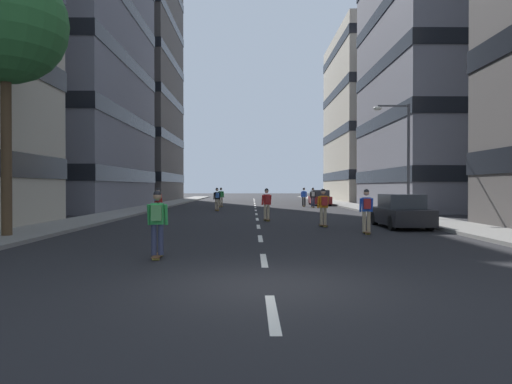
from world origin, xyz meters
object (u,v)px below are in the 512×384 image
parked_car_near (320,198)px  skater_0 (304,196)px  skater_1 (267,202)px  skater_6 (323,205)px  street_tree_near (6,24)px  skater_3 (217,198)px  parked_car_mid (401,212)px  streetlamp_right (402,147)px  skater_7 (367,208)px  skater_5 (313,196)px  skater_8 (221,196)px  skater_2 (157,220)px  skater_4 (158,200)px

parked_car_near → skater_0: skater_0 is taller
skater_1 → skater_6: bearing=-55.9°
street_tree_near → skater_6: 14.67m
skater_3 → street_tree_near: bearing=-107.2°
parked_car_mid → skater_0: 22.25m
parked_car_near → skater_6: bearing=-97.8°
streetlamp_right → skater_7: streetlamp_right is taller
skater_3 → parked_car_mid: bearing=-57.7°
parked_car_mid → skater_5: bearing=93.8°
parked_car_mid → skater_7: bearing=-128.3°
skater_0 → skater_7: 25.02m
skater_7 → skater_3: bearing=112.1°
streetlamp_right → skater_8: size_ratio=3.65×
skater_0 → skater_7: bearing=-90.6°
streetlamp_right → skater_1: bearing=-168.5°
skater_3 → skater_7: bearing=-67.9°
skater_1 → skater_2: size_ratio=1.00×
skater_1 → skater_4: same height
street_tree_near → skater_0: bearing=63.2°
streetlamp_right → skater_5: size_ratio=3.65×
skater_0 → skater_7: same height
parked_car_mid → streetlamp_right: 7.03m
parked_car_near → street_tree_near: (-15.51, -30.23, 6.94)m
skater_2 → skater_3: same height
skater_7 → skater_4: bearing=133.4°
skater_5 → skater_8: same height
skater_0 → skater_3: 10.40m
street_tree_near → skater_3: street_tree_near is taller
skater_7 → skater_8: (-7.36, 24.65, -0.03)m
skater_3 → skater_6: size_ratio=1.00×
parked_car_mid → skater_5: (-1.35, 20.48, 0.32)m
skater_6 → skater_3: bearing=112.6°
skater_7 → street_tree_near: bearing=-172.6°
skater_4 → skater_5: 16.73m
skater_1 → parked_car_mid: bearing=-35.3°
parked_car_near → street_tree_near: street_tree_near is taller
skater_0 → skater_2: (-7.27, -31.33, 0.03)m
skater_1 → skater_7: 8.00m
skater_0 → skater_8: bearing=-177.3°
skater_7 → skater_8: size_ratio=1.00×
skater_6 → skater_8: same height
skater_3 → skater_7: 19.21m
parked_car_near → skater_7: (-2.25, -28.50, 0.32)m
parked_car_mid → skater_4: bearing=147.2°
street_tree_near → skater_5: 29.54m
street_tree_near → skater_7: street_tree_near is taller
skater_0 → skater_3: same height
skater_0 → skater_4: same height
skater_5 → skater_6: (-2.10, -19.98, 0.00)m
parked_car_near → skater_4: size_ratio=2.47×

